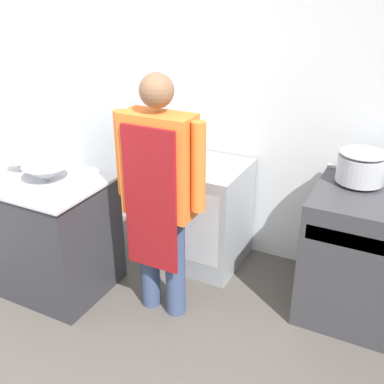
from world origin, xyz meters
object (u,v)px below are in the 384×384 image
(stove, at_px, (377,258))
(person_cook, at_px, (159,188))
(stock_pot, at_px, (362,165))
(fridge_unit, at_px, (200,213))
(mixing_bowl, at_px, (47,173))

(stove, relative_size, person_cook, 0.56)
(stove, xyz_separation_m, person_cook, (-1.34, -0.61, 0.50))
(stove, xyz_separation_m, stock_pot, (-0.21, 0.13, 0.60))
(stock_pot, bearing_deg, fridge_unit, -178.03)
(stove, distance_m, fridge_unit, 1.38)
(fridge_unit, distance_m, mixing_bowl, 1.26)
(stove, relative_size, mixing_bowl, 2.85)
(fridge_unit, bearing_deg, person_cook, -86.56)
(mixing_bowl, bearing_deg, person_cook, 7.58)
(mixing_bowl, distance_m, stock_pot, 2.16)
(person_cook, height_order, stock_pot, person_cook)
(fridge_unit, bearing_deg, mixing_bowl, -134.67)
(person_cook, bearing_deg, stove, 24.67)
(mixing_bowl, height_order, stock_pot, stock_pot)
(person_cook, relative_size, stock_pot, 5.34)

